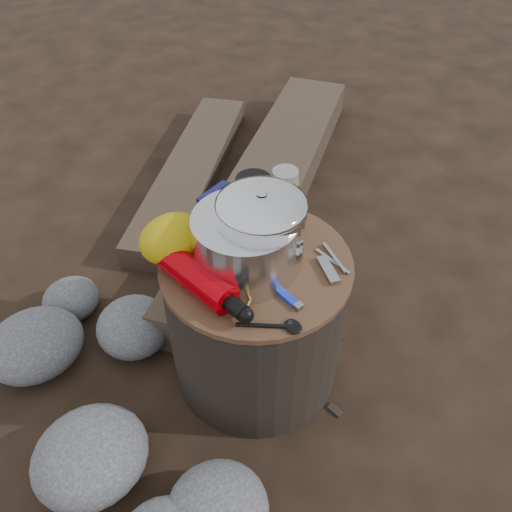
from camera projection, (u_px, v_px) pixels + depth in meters
ground at (256, 365)px, 1.66m from camera, size 60.00×60.00×0.00m
stump at (256, 319)px, 1.50m from camera, size 0.50×0.50×0.46m
rock_ring at (123, 395)px, 1.47m from camera, size 0.45×0.98×0.19m
log_main at (270, 185)px, 2.23m from camera, size 1.57×1.32×0.15m
log_small at (192, 171)px, 2.35m from camera, size 1.01×0.99×0.10m
foil_windscreen at (246, 244)px, 1.28m from camera, size 0.26×0.26×0.16m
camping_pot at (261, 229)px, 1.27m from camera, size 0.22×0.22×0.22m
fuel_bottle at (194, 275)px, 1.25m from camera, size 0.14×0.33×0.08m
thermos at (284, 200)px, 1.39m from camera, size 0.07×0.07×0.18m
travel_mug at (254, 200)px, 1.42m from camera, size 0.09×0.09×0.14m
stuff_sack at (173, 239)px, 1.32m from camera, size 0.18×0.14×0.12m
food_pouch at (217, 212)px, 1.39m from camera, size 0.11×0.05×0.13m
lighter at (287, 297)px, 1.25m from camera, size 0.03×0.08×0.01m
multitool at (328, 270)px, 1.31m from camera, size 0.05×0.10×0.01m
pot_grabber at (333, 261)px, 1.34m from camera, size 0.04×0.12×0.01m
spork at (263, 325)px, 1.18m from camera, size 0.13×0.11×0.01m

